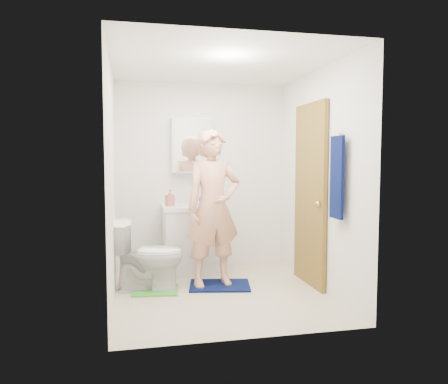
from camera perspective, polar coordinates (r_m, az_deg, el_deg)
The scene contains 22 objects.
floor at distance 4.77m, azimuth -0.45°, elevation -13.20°, with size 2.20×2.40×0.02m, color beige.
ceiling at distance 4.65m, azimuth -0.47°, elevation 16.54°, with size 2.20×2.40×0.02m, color white.
wall_back at distance 5.74m, azimuth -2.90°, elevation 2.07°, with size 2.20×0.02×2.40m, color silver.
wall_front at distance 3.38m, azimuth 3.68°, elevation 0.46°, with size 2.20×0.02×2.40m, color silver.
wall_left at distance 4.46m, azimuth -14.56°, elevation 1.28°, with size 0.02×2.40×2.40m, color silver.
wall_right at distance 4.90m, azimuth 12.37°, elevation 1.58°, with size 0.02×2.40×2.40m, color silver.
vanity_cabinet at distance 5.52m, azimuth -3.92°, elevation -6.39°, with size 0.75×0.55×0.80m, color white.
countertop at distance 5.46m, azimuth -3.95°, elevation -2.00°, with size 0.79×0.59×0.05m, color white.
sink_basin at distance 5.45m, azimuth -3.95°, elevation -1.85°, with size 0.40×0.40×0.03m, color white.
faucet at distance 5.63m, azimuth -4.21°, elevation -0.94°, with size 0.03×0.03×0.12m, color silver.
medicine_cabinet at distance 5.65m, azimuth -4.31°, elevation 6.09°, with size 0.50×0.12×0.70m, color white.
mirror_panel at distance 5.59m, azimuth -4.23°, elevation 6.11°, with size 0.46×0.01×0.66m, color white.
door at distance 5.03m, azimuth 11.16°, elevation -0.33°, with size 0.05×0.80×2.05m, color olive.
door_knob at distance 4.73m, azimuth 12.23°, elevation -1.56°, with size 0.07×0.07×0.07m, color gold.
towel at distance 4.35m, azimuth 14.53°, elevation 1.86°, with size 0.03×0.24×0.80m, color #071146.
towel_hook at distance 4.37m, azimuth 15.10°, elevation 7.37°, with size 0.02×0.02×0.06m, color silver.
toilet at distance 4.86m, azimuth -9.89°, elevation -8.12°, with size 0.43×0.75×0.77m, color white.
bath_mat at distance 5.00m, azimuth -0.56°, elevation -12.11°, with size 0.67×0.48×0.02m, color #071146.
green_rug at distance 4.89m, azimuth -8.94°, elevation -12.58°, with size 0.48×0.41×0.02m, color green.
soap_dispenser at distance 5.40m, azimuth -7.09°, elevation -0.77°, with size 0.09×0.09×0.20m, color #C1605A.
toothbrush_cup at distance 5.53m, azimuth -2.69°, elevation -1.12°, with size 0.13×0.13×0.10m, color #894292.
man at distance 4.83m, azimuth -1.41°, elevation -2.10°, with size 0.63×0.41×1.73m, color #E29F7F.
Camera 1 is at (-0.92, -4.45, 1.43)m, focal length 35.00 mm.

